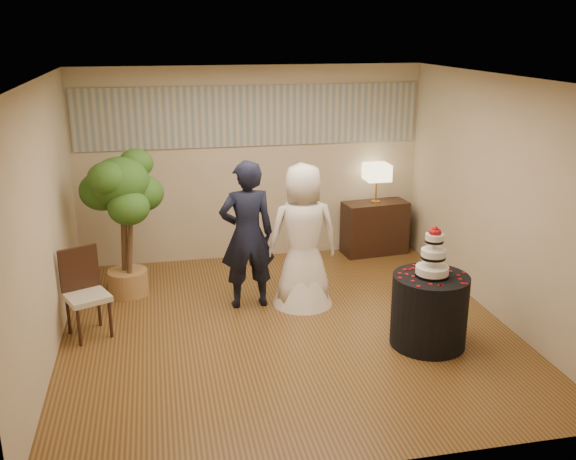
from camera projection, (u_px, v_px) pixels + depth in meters
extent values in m
cube|color=brown|center=(287.00, 328.00, 7.36)|extent=(5.00, 5.00, 0.00)
cube|color=white|center=(286.00, 78.00, 6.51)|extent=(5.00, 5.00, 0.00)
cube|color=#C1B08F|center=(252.00, 164.00, 9.27)|extent=(5.00, 0.06, 2.80)
cube|color=#C1B08F|center=(357.00, 304.00, 4.60)|extent=(5.00, 0.06, 2.80)
cube|color=#C1B08F|center=(44.00, 225.00, 6.45)|extent=(0.06, 5.00, 2.80)
cube|color=#C1B08F|center=(498.00, 199.00, 7.42)|extent=(0.06, 5.00, 2.80)
cube|color=gray|center=(251.00, 116.00, 9.04)|extent=(4.90, 0.02, 0.85)
imported|color=black|center=(247.00, 235.00, 7.70)|extent=(0.69, 0.47, 1.83)
imported|color=white|center=(303.00, 236.00, 7.76)|extent=(0.88, 0.76, 1.78)
cylinder|color=black|center=(429.00, 310.00, 6.88)|extent=(1.07, 1.07, 0.79)
cube|color=black|center=(375.00, 228.00, 9.69)|extent=(1.00, 0.52, 0.80)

